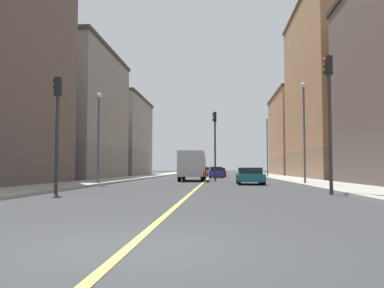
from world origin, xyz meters
The scene contains 21 objects.
ground_plane centered at (0.00, 0.00, 0.00)m, with size 400.00×400.00×0.00m, color #313335.
sidewalk_left centered at (8.72, 49.00, 0.07)m, with size 3.76×168.00×0.15m, color #9E9B93.
sidewalk_right centered at (-8.72, 49.00, 0.07)m, with size 3.76×168.00×0.15m, color #9E9B93.
lane_center_stripe centered at (0.00, 49.00, 0.01)m, with size 0.16×154.00×0.01m, color #E5D14C.
building_left_mid centered at (15.89, 40.29, 10.28)m, with size 10.88×20.67×20.55m.
building_left_far centered at (15.89, 61.03, 6.82)m, with size 10.88×17.95×13.61m.
building_right_midblock centered at (-15.89, 37.08, 7.21)m, with size 10.88×16.59×14.39m.
building_right_distant centered at (-15.89, 55.62, 6.18)m, with size 10.88×16.56×12.34m.
traffic_light_left_near centered at (6.43, 12.49, 4.11)m, with size 0.40×0.32×6.40m.
traffic_light_right_near centered at (-6.46, 12.49, 3.66)m, with size 0.40×0.32×5.61m.
traffic_light_median_far centered at (0.94, 30.65, 4.12)m, with size 0.40×0.32×6.42m.
street_lamp_left_near centered at (7.44, 22.80, 4.53)m, with size 0.36×0.36×7.24m.
street_lamp_right_near centered at (-7.44, 22.22, 4.18)m, with size 0.36×0.36×6.58m.
street_lamp_left_far centered at (7.44, 45.04, 4.70)m, with size 0.36×0.36×7.56m.
car_blue centered at (0.95, 43.57, 0.67)m, with size 1.77×4.35×1.37m.
car_black centered at (1.46, 63.98, 0.61)m, with size 2.01×4.61×1.25m.
car_orange centered at (-1.41, 55.43, 0.66)m, with size 2.02×4.52×1.37m.
car_maroon centered at (1.27, 50.56, 0.60)m, with size 1.96×4.62×1.20m.
car_silver centered at (-1.37, 66.56, 0.67)m, with size 2.09×4.21×1.39m.
car_teal centered at (3.63, 23.96, 0.62)m, with size 1.96×4.16×1.24m.
box_truck centered at (-1.23, 31.66, 1.50)m, with size 2.38×6.77×2.76m.
Camera 1 is at (1.38, -6.03, 1.21)m, focal length 37.12 mm.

